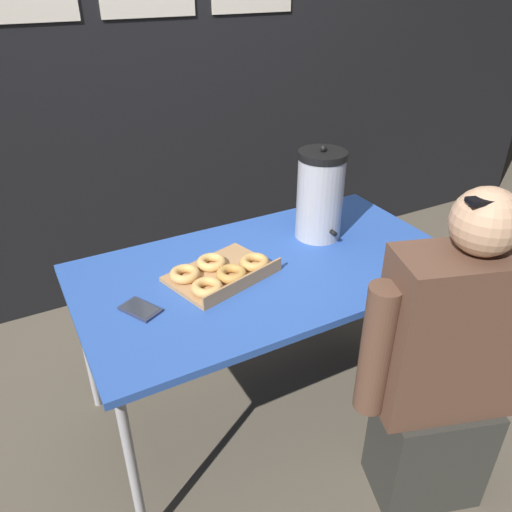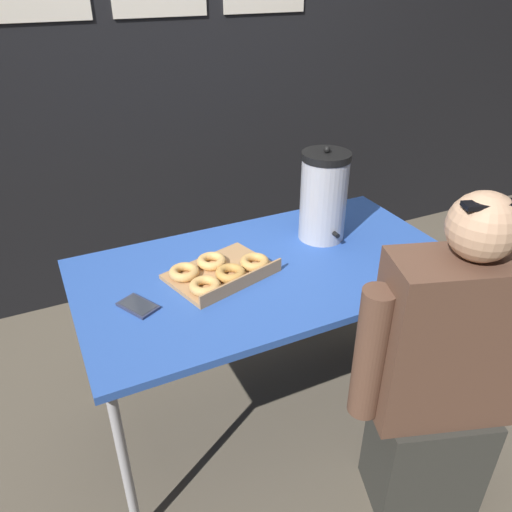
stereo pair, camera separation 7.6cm
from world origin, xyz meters
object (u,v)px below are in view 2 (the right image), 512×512
Objects in this scene: coffee_urn at (324,196)px; cell_phone at (138,306)px; donut_box at (220,272)px; person_seated at (443,380)px.

cell_phone is at bearing -168.65° from coffee_urn.
person_seated reaches higher than donut_box.
donut_box is 1.09× the size of coffee_urn.
donut_box is at bearing -34.18° from person_seated.
person_seated is at bearing -68.39° from donut_box.
donut_box is 0.35× the size of person_seated.
coffee_urn is 0.32× the size of person_seated.
donut_box reaches higher than cell_phone.
person_seated is at bearing -90.06° from coffee_urn.
donut_box is 0.32m from cell_phone.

